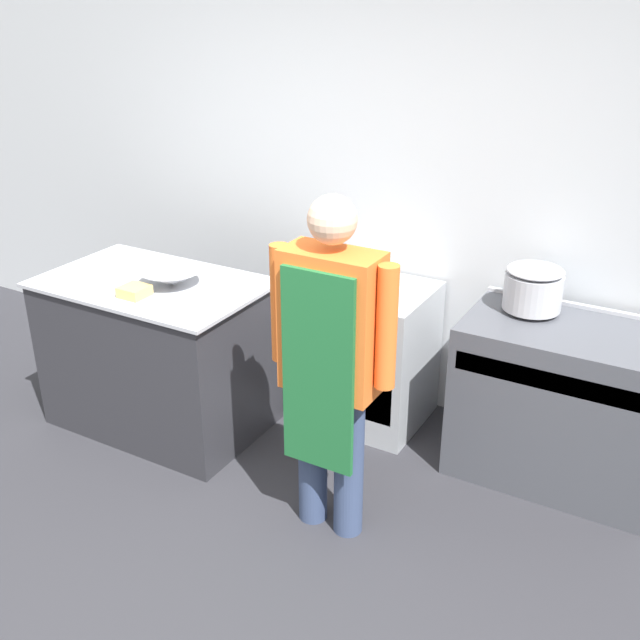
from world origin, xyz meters
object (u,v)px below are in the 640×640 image
object	(u,v)px
stove	(560,403)
mixing_bowl	(171,278)
person_cook	(330,354)
fridge_unit	(368,354)
plastic_tub	(134,291)
stock_pot	(533,287)

from	to	relation	value
stove	mixing_bowl	distance (m)	2.19
stove	person_cook	distance (m)	1.37
fridge_unit	stove	bearing A→B (deg)	-1.71
plastic_tub	fridge_unit	bearing A→B (deg)	41.36
stove	fridge_unit	distance (m)	1.13
mixing_bowl	plastic_tub	world-z (taller)	mixing_bowl
person_cook	mixing_bowl	world-z (taller)	person_cook
stove	person_cook	size ratio (longest dim) A/B	0.63
person_cook	fridge_unit	bearing A→B (deg)	106.28
person_cook	mixing_bowl	bearing A→B (deg)	163.41
plastic_tub	stock_pot	size ratio (longest dim) A/B	0.47
plastic_tub	stock_pot	distance (m)	2.09
person_cook	plastic_tub	distance (m)	1.28
person_cook	stock_pot	distance (m)	1.23
person_cook	plastic_tub	bearing A→B (deg)	173.94
mixing_bowl	stock_pot	world-z (taller)	stock_pot
fridge_unit	person_cook	bearing A→B (deg)	-73.72
person_cook	stock_pot	bearing A→B (deg)	60.63
stove	stock_pot	world-z (taller)	stock_pot
mixing_bowl	stock_pot	bearing A→B (deg)	21.58
fridge_unit	plastic_tub	xyz separation A→B (m)	(-0.98, -0.86, 0.51)
mixing_bowl	plastic_tub	bearing A→B (deg)	-106.99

